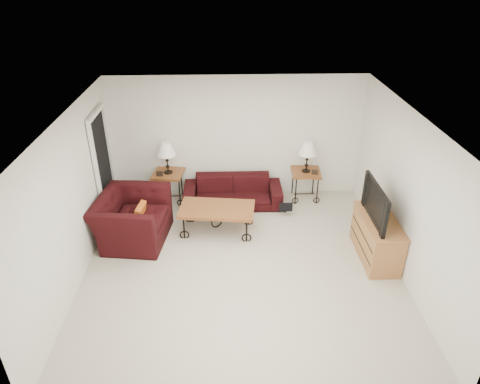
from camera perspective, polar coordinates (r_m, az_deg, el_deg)
name	(u,v)px	position (r m, az deg, el deg)	size (l,w,h in m)	color
ground	(241,266)	(7.10, 0.20, -9.84)	(5.00, 5.00, 0.00)	beige
wall_back	(237,138)	(8.65, -0.41, 7.22)	(5.00, 0.02, 2.50)	silver
wall_front	(251,327)	(4.41, 1.50, -17.48)	(5.00, 0.02, 2.50)	silver
wall_left	(72,203)	(6.79, -21.39, -1.35)	(0.02, 5.00, 2.50)	silver
wall_right	(408,197)	(6.94, 21.31, -0.64)	(0.02, 5.00, 2.50)	silver
ceiling	(242,120)	(5.87, 0.24, 9.57)	(5.00, 5.00, 0.00)	white
doorway	(104,168)	(8.27, -17.63, 3.01)	(0.08, 0.94, 2.04)	black
sofa	(233,192)	(8.62, -0.96, 0.06)	(1.95, 0.76, 0.57)	black
side_table_left	(170,187)	(8.84, -9.32, 0.68)	(0.59, 0.59, 0.64)	brown
side_table_right	(305,185)	(8.91, 8.58, 0.93)	(0.57, 0.57, 0.63)	brown
lamp_left	(167,158)	(8.56, -9.65, 4.46)	(0.36, 0.36, 0.64)	black
lamp_right	(307,157)	(8.64, 8.88, 4.60)	(0.35, 0.35, 0.63)	black
photo_frame_left	(159,174)	(8.56, -10.62, 2.39)	(0.13, 0.02, 0.11)	black
photo_frame_right	(315,172)	(8.65, 9.90, 2.62)	(0.13, 0.02, 0.10)	black
coffee_table	(217,220)	(7.80, -3.05, -3.67)	(1.32, 0.72, 0.50)	brown
armchair	(132,218)	(7.74, -14.08, -3.41)	(1.29, 1.13, 0.84)	black
throw_pillow	(140,215)	(7.61, -13.14, -2.97)	(0.38, 0.10, 0.38)	#CC5C1A
tv_stand	(377,238)	(7.45, 17.64, -5.87)	(0.50, 1.21, 0.73)	#AE6A40
television	(382,203)	(7.10, 18.28, -1.38)	(1.08, 0.14, 0.62)	black
backpack	(285,202)	(8.40, 5.99, -1.27)	(0.38, 0.29, 0.49)	black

